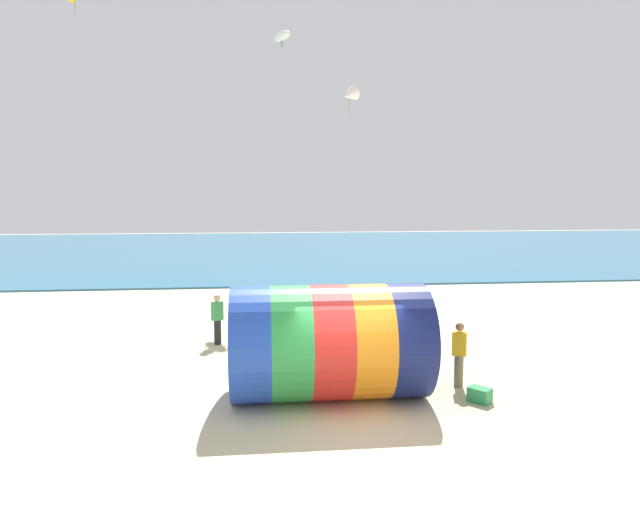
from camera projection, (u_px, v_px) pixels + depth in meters
name	position (u px, v px, depth m)	size (l,w,h in m)	color
ground_plane	(350.00, 413.00, 13.26)	(120.00, 120.00, 0.00)	beige
sea	(283.00, 249.00, 50.50)	(120.00, 40.00, 0.10)	teal
giant_inflatable_tube	(330.00, 342.00, 14.11)	(4.84, 2.84, 2.84)	blue
kite_handler	(459.00, 354.00, 14.96)	(0.42, 0.36, 1.72)	#726651
kite_white_delta	(349.00, 95.00, 22.39)	(0.97, 0.94, 1.19)	white
kite_white_parafoil	(282.00, 36.00, 27.86)	(1.12, 1.54, 0.74)	white
bystander_near_water	(217.00, 319.00, 19.14)	(0.42, 0.40, 1.70)	black
bystander_mid_beach	(276.00, 312.00, 19.98)	(0.39, 0.27, 1.79)	black
cooler_box	(480.00, 395.00, 13.91)	(0.52, 0.36, 0.36)	#268C4C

